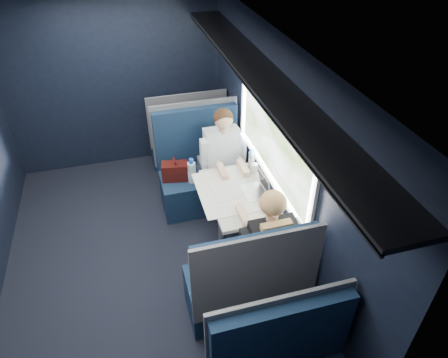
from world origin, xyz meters
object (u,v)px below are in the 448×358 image
object	(u,v)px
seat_bay_near	(200,174)
seat_row_front	(186,137)
table	(236,199)
woman	(267,241)
bottle_small	(252,159)
seat_bay_far	(245,285)
man	(224,158)
laptop	(259,187)
cup	(254,168)

from	to	relation	value
seat_bay_near	seat_row_front	xyz separation A→B (m)	(0.01, 0.92, -0.01)
table	woman	bearing A→B (deg)	-84.55
seat_row_front	bottle_small	size ratio (longest dim) A/B	5.04
seat_bay_near	seat_bay_far	bearing A→B (deg)	-89.63
seat_row_front	seat_bay_near	bearing A→B (deg)	-90.69
bottle_small	seat_row_front	bearing A→B (deg)	109.15
seat_bay_near	woman	distance (m)	1.63
seat_bay_far	man	world-z (taller)	man
table	seat_bay_near	xyz separation A→B (m)	(-0.19, 0.87, -0.24)
woman	laptop	bearing A→B (deg)	77.02
seat_bay_far	woman	xyz separation A→B (m)	(0.25, 0.17, 0.31)
seat_bay_far	bottle_small	bearing A→B (deg)	69.57
seat_bay_far	laptop	world-z (taller)	seat_bay_far
seat_bay_far	bottle_small	distance (m)	1.44
table	seat_bay_far	xyz separation A→B (m)	(-0.18, -0.87, -0.25)
table	cup	world-z (taller)	cup
seat_row_front	bottle_small	xyz separation A→B (m)	(0.48, -1.38, 0.43)
table	seat_row_front	size ratio (longest dim) A/B	0.86
table	seat_bay_far	bearing A→B (deg)	-101.78
seat_row_front	bottle_small	distance (m)	1.53
seat_bay_near	seat_row_front	distance (m)	0.92
seat_bay_far	laptop	size ratio (longest dim) A/B	4.20
cup	seat_bay_near	bearing A→B (deg)	131.50
laptop	seat_bay_near	bearing A→B (deg)	114.76
cup	laptop	bearing A→B (deg)	-102.05
seat_bay_near	bottle_small	bearing A→B (deg)	-42.97
seat_bay_near	woman	world-z (taller)	woman
man	bottle_small	xyz separation A→B (m)	(0.23, -0.28, 0.12)
seat_bay_near	cup	xyz separation A→B (m)	(0.49, -0.56, 0.37)
seat_row_front	man	distance (m)	1.17
seat_bay_near	laptop	bearing A→B (deg)	-65.24
seat_bay_far	laptop	bearing A→B (deg)	64.30
woman	man	bearing A→B (deg)	90.00
table	man	size ratio (longest dim) A/B	0.76
seat_bay_far	laptop	xyz separation A→B (m)	(0.41, 0.84, 0.39)
seat_bay_near	bottle_small	distance (m)	0.79
table	seat_bay_far	distance (m)	0.93
man	woman	xyz separation A→B (m)	(0.00, -1.41, 0.01)
seat_row_front	bottle_small	world-z (taller)	seat_row_front
bottle_small	woman	bearing A→B (deg)	-101.59
laptop	cup	size ratio (longest dim) A/B	3.05
seat_bay_far	seat_row_front	distance (m)	2.67
bottle_small	cup	size ratio (longest dim) A/B	2.34
table	cup	xyz separation A→B (m)	(0.30, 0.32, 0.13)
seat_bay_far	bottle_small	world-z (taller)	seat_bay_far
laptop	bottle_small	bearing A→B (deg)	80.54
seat_bay_near	bottle_small	size ratio (longest dim) A/B	5.47
seat_bay_far	man	bearing A→B (deg)	80.97
table	laptop	world-z (taller)	laptop
seat_bay_far	cup	bearing A→B (deg)	68.05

